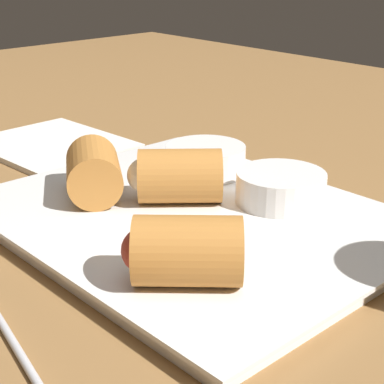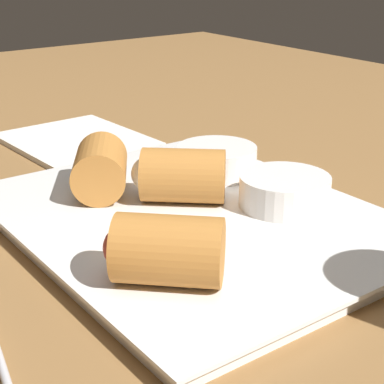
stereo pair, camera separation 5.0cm
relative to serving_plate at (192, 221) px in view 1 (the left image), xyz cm
name	(u,v)px [view 1 (the left image)]	position (x,y,z in cm)	size (l,w,h in cm)	color
table_surface	(185,227)	(-2.43, 1.48, -1.76)	(180.00, 140.00, 2.00)	olive
serving_plate	(192,221)	(0.00, 0.00, 0.00)	(32.43, 25.77, 1.50)	white
roll_front_left	(93,170)	(-8.41, -3.40, 2.95)	(8.03, 7.30, 4.42)	#B77533
roll_front_right	(181,251)	(7.59, -7.90, 2.95)	(7.84, 7.90, 4.42)	#B77533
roll_back_left	(173,175)	(-2.97, 0.61, 2.95)	(7.74, 7.96, 4.42)	#B77533
dipping_bowl_near	(281,186)	(3.24, 6.81, 2.13)	(7.29, 7.29, 2.56)	white
dipping_bowl_far	(206,158)	(-6.05, 7.26, 2.13)	(7.29, 7.29, 2.56)	white
napkin	(52,145)	(-26.49, 3.28, -0.46)	(16.48, 14.22, 0.60)	silver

